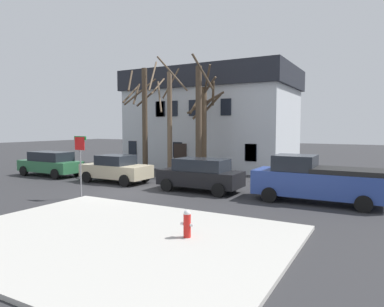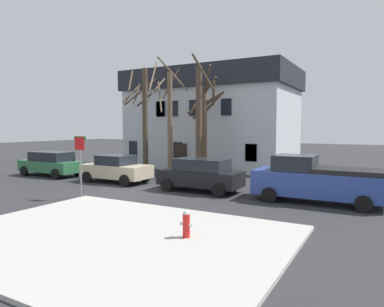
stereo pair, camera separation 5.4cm
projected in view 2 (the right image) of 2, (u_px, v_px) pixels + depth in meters
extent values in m
plane|color=#2D2D30|center=(125.00, 193.00, 17.83)|extent=(120.00, 120.00, 0.00)
cube|color=#B7B5AD|center=(112.00, 236.00, 10.50)|extent=(10.38, 7.85, 0.12)
cube|color=silver|center=(212.00, 129.00, 29.73)|extent=(13.22, 7.75, 6.40)
cube|color=#23262D|center=(213.00, 81.00, 29.42)|extent=(13.72, 8.25, 1.67)
cube|color=#2D231E|center=(180.00, 157.00, 26.88)|extent=(1.10, 0.12, 2.10)
cube|color=black|center=(133.00, 148.00, 29.11)|extent=(0.80, 0.08, 1.20)
cube|color=black|center=(178.00, 150.00, 26.97)|extent=(0.80, 0.08, 1.20)
cube|color=black|center=(251.00, 153.00, 24.08)|extent=(0.80, 0.08, 1.20)
cube|color=black|center=(251.00, 153.00, 24.07)|extent=(0.80, 0.08, 1.20)
cube|color=black|center=(251.00, 153.00, 24.06)|extent=(0.80, 0.08, 1.20)
cube|color=black|center=(160.00, 109.00, 27.51)|extent=(0.80, 0.08, 1.20)
cube|color=black|center=(161.00, 109.00, 27.48)|extent=(0.80, 0.08, 1.20)
cube|color=black|center=(173.00, 109.00, 26.91)|extent=(0.80, 0.08, 1.20)
cube|color=black|center=(194.00, 108.00, 26.03)|extent=(0.80, 0.08, 1.20)
cube|color=black|center=(226.00, 107.00, 24.75)|extent=(0.80, 0.08, 1.20)
cylinder|color=#4C3D2D|center=(145.00, 121.00, 24.82)|extent=(0.39, 0.39, 7.53)
cylinder|color=#4C3D2D|center=(132.00, 94.00, 25.08)|extent=(0.39, 2.24, 1.54)
cylinder|color=#4C3D2D|center=(131.00, 81.00, 24.56)|extent=(1.19, 1.85, 1.75)
cylinder|color=#4C3D2D|center=(147.00, 98.00, 25.39)|extent=(1.39, 0.79, 1.30)
cylinder|color=#4C3D2D|center=(141.00, 92.00, 25.75)|extent=(1.63, 2.04, 2.08)
cylinder|color=#4C3D2D|center=(137.00, 94.00, 24.80)|extent=(0.51, 1.30, 1.60)
cylinder|color=brown|center=(170.00, 125.00, 23.55)|extent=(0.33, 0.33, 7.08)
cylinder|color=brown|center=(171.00, 84.00, 23.89)|extent=(1.18, 0.59, 2.09)
cylinder|color=brown|center=(160.00, 96.00, 23.25)|extent=(1.08, 1.15, 2.18)
cylinder|color=brown|center=(173.00, 74.00, 22.35)|extent=(1.56, 1.52, 2.18)
cylinder|color=brown|center=(153.00, 76.00, 23.43)|extent=(1.01, 2.22, 2.29)
cylinder|color=brown|center=(158.00, 86.00, 23.70)|extent=(0.29, 1.83, 1.29)
cylinder|color=brown|center=(203.00, 132.00, 23.77)|extent=(0.49, 0.49, 6.06)
cylinder|color=brown|center=(209.00, 107.00, 24.43)|extent=(1.92, 0.21, 1.88)
cylinder|color=brown|center=(196.00, 104.00, 24.01)|extent=(0.42, 1.40, 1.52)
cylinder|color=brown|center=(213.00, 94.00, 23.54)|extent=(0.82, 1.39, 1.55)
cylinder|color=brown|center=(202.00, 109.00, 24.28)|extent=(1.25, 0.94, 1.46)
cylinder|color=#4C3D2D|center=(199.00, 122.00, 22.80)|extent=(0.41, 0.41, 7.34)
cylinder|color=#4C3D2D|center=(205.00, 103.00, 23.93)|extent=(2.71, 0.53, 1.51)
cylinder|color=#4C3D2D|center=(208.00, 78.00, 22.72)|extent=(0.99, 1.05, 1.64)
cylinder|color=#4C3D2D|center=(203.00, 72.00, 21.90)|extent=(1.12, 1.23, 2.22)
cylinder|color=#4C3D2D|center=(208.00, 89.00, 23.13)|extent=(1.60, 0.72, 1.49)
cube|color=#2D6B42|center=(51.00, 166.00, 23.91)|extent=(4.72, 1.83, 0.74)
cube|color=#1E232B|center=(51.00, 156.00, 23.81)|extent=(2.93, 1.60, 0.62)
cylinder|color=black|center=(24.00, 171.00, 23.94)|extent=(0.68, 0.22, 0.68)
cylinder|color=black|center=(47.00, 168.00, 25.50)|extent=(0.68, 0.22, 0.68)
cylinder|color=black|center=(56.00, 174.00, 22.37)|extent=(0.68, 0.22, 0.68)
cylinder|color=black|center=(77.00, 171.00, 23.93)|extent=(0.68, 0.22, 0.68)
cube|color=#C6B793|center=(116.00, 171.00, 21.11)|extent=(4.31, 1.90, 0.77)
cube|color=#1E232B|center=(116.00, 160.00, 21.06)|extent=(1.98, 1.67, 0.58)
cylinder|color=black|center=(87.00, 177.00, 21.03)|extent=(0.68, 0.22, 0.68)
cylinder|color=black|center=(109.00, 173.00, 22.68)|extent=(0.68, 0.22, 0.68)
cylinder|color=black|center=(125.00, 181.00, 19.60)|extent=(0.68, 0.22, 0.68)
cylinder|color=black|center=(145.00, 176.00, 21.26)|extent=(0.68, 0.22, 0.68)
cube|color=black|center=(200.00, 178.00, 18.15)|extent=(4.39, 1.84, 0.78)
cube|color=#1E232B|center=(202.00, 165.00, 18.06)|extent=(2.73, 1.61, 0.62)
cylinder|color=black|center=(167.00, 185.00, 18.13)|extent=(0.68, 0.23, 0.68)
cylinder|color=black|center=(185.00, 180.00, 19.70)|extent=(0.68, 0.23, 0.68)
cylinder|color=black|center=(218.00, 190.00, 16.67)|extent=(0.68, 0.23, 0.68)
cylinder|color=black|center=(233.00, 185.00, 18.23)|extent=(0.68, 0.23, 0.68)
cube|color=#2D4799|center=(318.00, 184.00, 15.37)|extent=(5.58, 1.96, 1.08)
cube|color=#1E232B|center=(295.00, 163.00, 15.79)|extent=(1.79, 1.72, 0.70)
cube|color=black|center=(348.00, 171.00, 14.73)|extent=(2.90, 1.88, 0.20)
cylinder|color=black|center=(269.00, 195.00, 15.48)|extent=(0.68, 0.22, 0.68)
cylinder|color=black|center=(281.00, 188.00, 17.18)|extent=(0.68, 0.22, 0.68)
cylinder|color=black|center=(364.00, 204.00, 13.64)|extent=(0.68, 0.22, 0.68)
cylinder|color=black|center=(366.00, 196.00, 15.34)|extent=(0.68, 0.22, 0.68)
cylinder|color=red|center=(186.00, 226.00, 10.22)|extent=(0.22, 0.22, 0.69)
sphere|color=silver|center=(186.00, 213.00, 10.19)|extent=(0.21, 0.21, 0.21)
cylinder|color=silver|center=(182.00, 224.00, 10.29)|extent=(0.10, 0.09, 0.09)
cylinder|color=silver|center=(191.00, 225.00, 10.14)|extent=(0.10, 0.09, 0.09)
cylinder|color=slate|center=(81.00, 168.00, 16.16)|extent=(0.07, 0.07, 2.91)
cube|color=red|center=(80.00, 144.00, 16.05)|extent=(0.60, 0.03, 0.60)
cube|color=#1E8C38|center=(80.00, 138.00, 16.07)|extent=(0.76, 0.02, 0.18)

